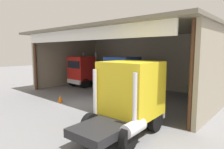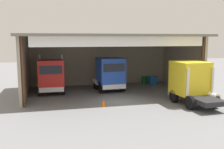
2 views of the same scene
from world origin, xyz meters
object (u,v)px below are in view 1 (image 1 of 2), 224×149
Objects in this scene: truck_blue_center_bay at (124,74)px; traffic_cone at (60,99)px; truck_yellow_right_bay at (129,95)px; tool_cart at (196,93)px; truck_red_yard_outside at (83,71)px; oil_drum at (191,91)px.

truck_blue_center_bay reaches higher than traffic_cone.
truck_yellow_right_bay reaches higher than traffic_cone.
tool_cart is at bearing 46.82° from traffic_cone.
truck_red_yard_outside is 4.79× the size of oil_drum.
truck_blue_center_bay reaches higher than oil_drum.
truck_yellow_right_bay is at bearing -6.48° from traffic_cone.
truck_yellow_right_bay reaches higher than oil_drum.
oil_drum is at bearing 89.48° from truck_yellow_right_bay.
truck_red_yard_outside reaches higher than truck_yellow_right_bay.
traffic_cone is at bearing -133.18° from tool_cart.
truck_red_yard_outside is 7.83× the size of traffic_cone.
tool_cart is 10.91m from traffic_cone.
tool_cart is at bearing -160.73° from truck_blue_center_bay.
tool_cart is (11.37, 2.33, -1.21)m from truck_red_yard_outside.
traffic_cone is at bearing -127.63° from oil_drum.
truck_yellow_right_bay is 4.95× the size of tool_cart.
oil_drum is 1.07m from tool_cart.
truck_yellow_right_bay is at bearing -92.38° from tool_cart.
traffic_cone is (-7.46, -7.95, -0.22)m from tool_cart.
truck_yellow_right_bay is (5.32, -6.37, 0.01)m from truck_blue_center_bay.
truck_yellow_right_bay is 7.31m from traffic_cone.
tool_cart is at bearing -167.66° from truck_red_yard_outside.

